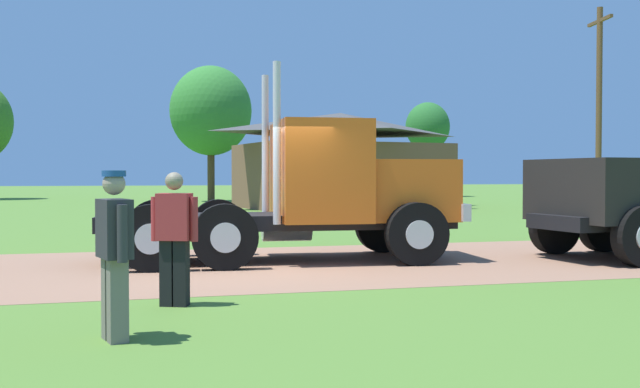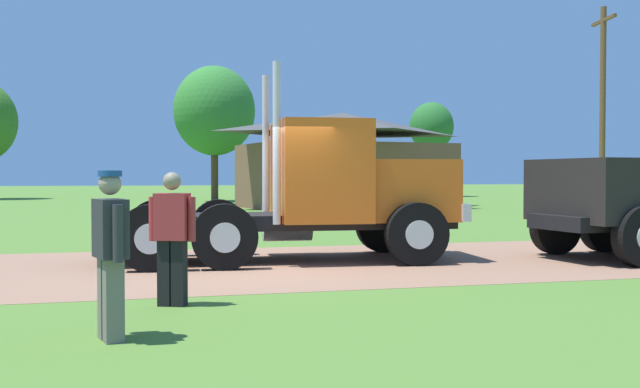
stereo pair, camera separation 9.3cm
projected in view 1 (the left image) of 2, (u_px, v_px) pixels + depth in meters
name	position (u px, v px, depth m)	size (l,w,h in m)	color
ground_plane	(258.00, 266.00, 13.22)	(200.00, 200.00, 0.00)	#517B2E
dirt_track	(258.00, 265.00, 13.22)	(120.00, 6.30, 0.01)	#976D53
truck_foreground_white	(324.00, 193.00, 14.09)	(6.90, 3.05, 3.66)	black
visitor_walking_mid	(114.00, 247.00, 7.23)	(0.38, 0.66, 1.69)	#2D2D33
visitor_by_barrel	(174.00, 234.00, 9.14)	(0.57, 0.40, 1.68)	#B22D33
shed_building	(340.00, 162.00, 36.22)	(10.57, 8.72, 4.72)	brown
utility_pole_near	(599.00, 104.00, 32.54)	(0.53, 2.19, 9.10)	brown
tree_mid	(211.00, 111.00, 44.65)	(4.99, 4.99, 8.31)	#513823
tree_right	(428.00, 127.00, 54.73)	(3.31, 3.31, 7.08)	#513823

